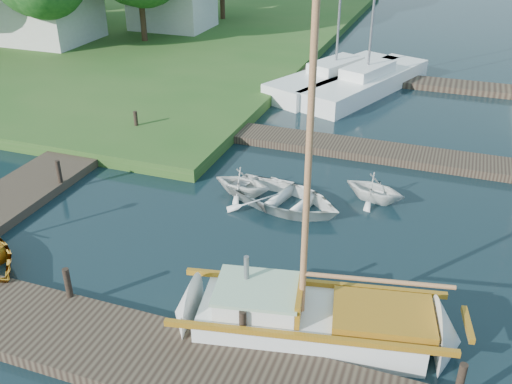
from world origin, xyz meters
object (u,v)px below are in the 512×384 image
(mooring_post_3, at_px, (461,380))
(marina_boat_1, at_px, (367,81))
(house_a, at_px, (39,0))
(tender_d, at_px, (375,186))
(mooring_post_5, at_px, (136,121))
(mooring_post_1, at_px, (68,283))
(sailboat, at_px, (317,323))
(mooring_post_4, at_px, (59,172))
(mooring_post_2, at_px, (243,326))
(tender_b, at_px, (242,180))
(marina_boat_0, at_px, (335,76))
(tender_c, at_px, (285,195))

(mooring_post_3, xyz_separation_m, marina_boat_1, (-5.19, 18.97, -0.13))
(house_a, bearing_deg, tender_d, -29.62)
(tender_d, bearing_deg, mooring_post_5, 93.12)
(mooring_post_1, height_order, sailboat, sailboat)
(mooring_post_5, distance_m, marina_boat_1, 11.90)
(mooring_post_4, xyz_separation_m, sailboat, (9.90, -3.95, -0.36))
(sailboat, distance_m, tender_d, 6.84)
(mooring_post_3, bearing_deg, tender_d, 110.38)
(mooring_post_2, relative_size, tender_b, 0.41)
(mooring_post_3, height_order, tender_b, mooring_post_3)
(mooring_post_1, relative_size, mooring_post_3, 1.00)
(mooring_post_2, xyz_separation_m, mooring_post_3, (4.50, 0.00, 0.00))
(mooring_post_2, xyz_separation_m, mooring_post_5, (-8.50, 10.00, 0.00))
(marina_boat_0, bearing_deg, tender_b, -157.38)
(mooring_post_5, distance_m, tender_c, 8.22)
(marina_boat_0, bearing_deg, mooring_post_3, -136.49)
(mooring_post_4, height_order, tender_d, mooring_post_4)
(sailboat, distance_m, tender_c, 5.98)
(mooring_post_4, relative_size, marina_boat_0, 0.07)
(tender_b, height_order, marina_boat_1, marina_boat_1)
(mooring_post_2, height_order, tender_b, mooring_post_2)
(mooring_post_5, xyz_separation_m, tender_b, (5.86, -3.17, -0.18))
(tender_c, distance_m, tender_d, 2.99)
(mooring_post_3, bearing_deg, tender_c, 130.61)
(sailboat, distance_m, tender_b, 7.06)
(tender_b, height_order, house_a, house_a)
(mooring_post_1, xyz_separation_m, tender_d, (6.07, 7.88, -0.17))
(mooring_post_5, xyz_separation_m, tender_c, (7.43, -3.50, -0.30))
(marina_boat_1, bearing_deg, marina_boat_0, 100.66)
(mooring_post_3, distance_m, mooring_post_5, 16.40)
(sailboat, height_order, marina_boat_1, marina_boat_1)
(sailboat, xyz_separation_m, tender_c, (-2.47, 5.45, 0.06))
(mooring_post_1, xyz_separation_m, tender_b, (1.86, 6.83, -0.18))
(tender_d, relative_size, marina_boat_1, 0.18)
(mooring_post_1, height_order, mooring_post_4, same)
(mooring_post_3, xyz_separation_m, sailboat, (-3.10, 1.05, -0.36))
(mooring_post_2, distance_m, mooring_post_3, 4.50)
(mooring_post_5, bearing_deg, tender_c, -25.25)
(sailboat, bearing_deg, mooring_post_2, -154.21)
(tender_c, xyz_separation_m, marina_boat_0, (-1.29, 12.77, 0.17))
(mooring_post_4, height_order, marina_boat_1, marina_boat_1)
(mooring_post_4, relative_size, sailboat, 0.08)
(tender_c, bearing_deg, mooring_post_1, 166.97)
(sailboat, xyz_separation_m, marina_boat_0, (-3.76, 18.22, 0.23))
(mooring_post_4, relative_size, marina_boat_1, 0.07)
(house_a, bearing_deg, mooring_post_1, -51.01)
(mooring_post_1, bearing_deg, mooring_post_2, 0.00)
(sailboat, relative_size, house_a, 1.56)
(mooring_post_3, distance_m, sailboat, 3.29)
(sailboat, height_order, tender_b, sailboat)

